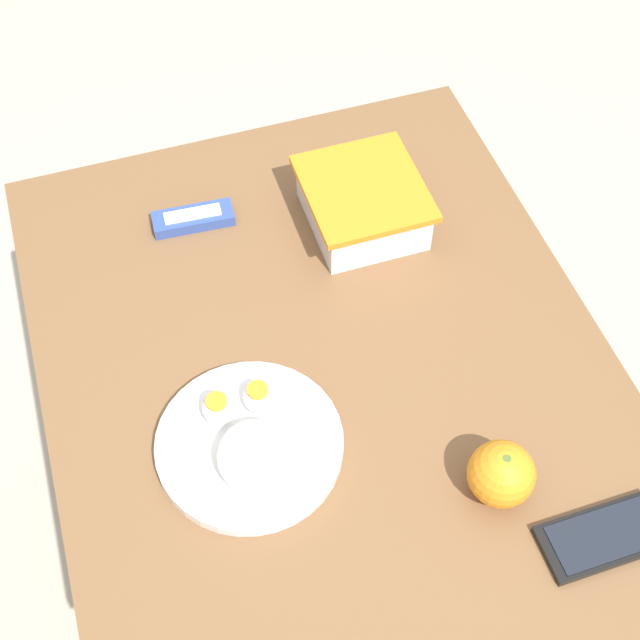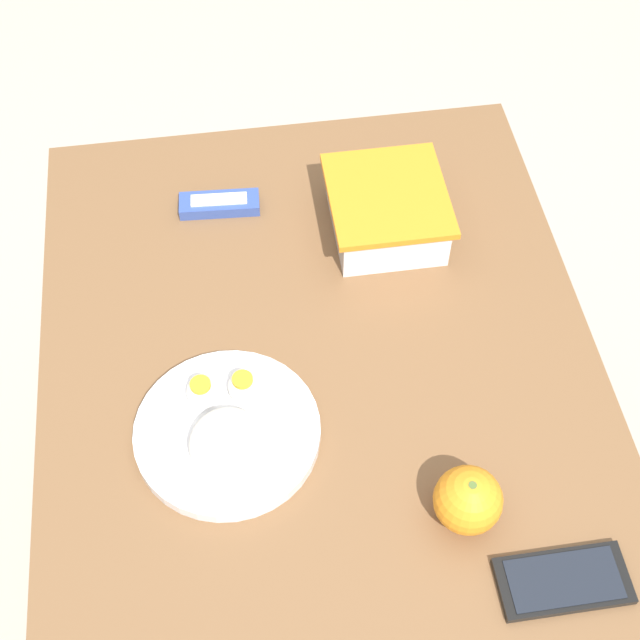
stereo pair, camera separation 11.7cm
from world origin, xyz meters
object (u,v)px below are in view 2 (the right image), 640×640
rice_plate (227,432)px  cell_phone (563,581)px  orange_fruit (468,500)px  candy_bar (219,204)px  food_container (387,213)px

rice_plate → cell_phone: bearing=56.6°
orange_fruit → cell_phone: orange_fruit is taller
orange_fruit → candy_bar: orange_fruit is taller
orange_fruit → candy_bar: (-0.52, -0.24, -0.03)m
candy_bar → rice_plate: bearing=-3.0°
food_container → candy_bar: bearing=-107.3°
food_container → rice_plate: (0.31, -0.26, -0.01)m
food_container → cell_phone: size_ratio=1.22×
orange_fruit → rice_plate: (-0.14, -0.26, -0.02)m
food_container → cell_phone: 0.56m
orange_fruit → cell_phone: 0.14m
food_container → orange_fruit: 0.45m
candy_bar → cell_phone: bearing=28.3°
food_container → orange_fruit: orange_fruit is taller
food_container → orange_fruit: (0.45, 0.01, 0.01)m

